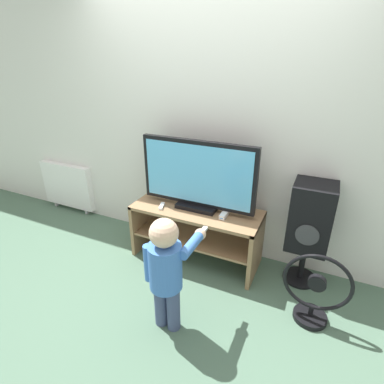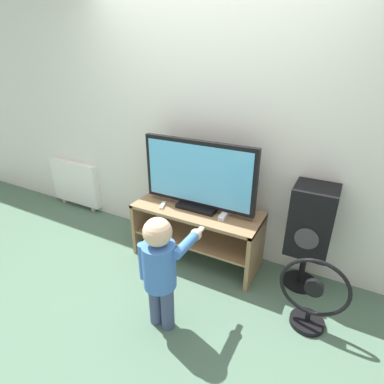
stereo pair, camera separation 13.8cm
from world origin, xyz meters
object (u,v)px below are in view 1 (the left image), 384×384
object	(u,v)px
television	(198,176)
radiator	(68,186)
remote_primary	(162,206)
child	(167,267)
floor_fan	(315,292)
speaker_tower	(310,219)
game_console	(224,214)

from	to	relation	value
television	radiator	bearing A→B (deg)	173.25
remote_primary	child	world-z (taller)	child
child	floor_fan	bearing A→B (deg)	27.56
remote_primary	radiator	bearing A→B (deg)	167.57
remote_primary	speaker_tower	world-z (taller)	speaker_tower
floor_fan	radiator	xyz separation A→B (m)	(-3.05, 0.59, 0.08)
child	game_console	bearing A→B (deg)	80.87
game_console	speaker_tower	bearing A→B (deg)	10.50
television	remote_primary	xyz separation A→B (m)	(-0.31, -0.13, -0.31)
child	radiator	world-z (taller)	child
child	speaker_tower	bearing A→B (deg)	48.61
game_console	child	xyz separation A→B (m)	(-0.13, -0.82, -0.03)
floor_fan	radiator	distance (m)	3.10
game_console	remote_primary	distance (m)	0.60
child	speaker_tower	distance (m)	1.27
remote_primary	floor_fan	bearing A→B (deg)	-9.13
game_console	speaker_tower	size ratio (longest dim) A/B	0.18
game_console	floor_fan	distance (m)	0.94
child	radiator	bearing A→B (deg)	152.34
child	radiator	xyz separation A→B (m)	(-2.08, 1.09, -0.20)
game_console	television	bearing A→B (deg)	171.34
television	floor_fan	bearing A→B (deg)	-17.72
radiator	remote_primary	bearing A→B (deg)	-12.43
remote_primary	floor_fan	size ratio (longest dim) A/B	0.23
remote_primary	game_console	bearing A→B (deg)	8.04
child	floor_fan	size ratio (longest dim) A/B	1.53
floor_fan	game_console	bearing A→B (deg)	159.36
speaker_tower	floor_fan	distance (m)	0.59
remote_primary	radiator	size ratio (longest dim) A/B	0.18
game_console	floor_fan	size ratio (longest dim) A/B	0.28
remote_primary	speaker_tower	size ratio (longest dim) A/B	0.14
floor_fan	radiator	world-z (taller)	radiator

